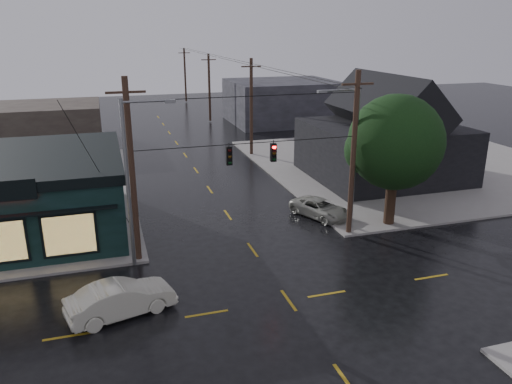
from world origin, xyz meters
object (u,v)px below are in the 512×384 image
object	(u,v)px
corner_tree	(396,143)
suv_silver	(320,208)
sedan_cream	(121,299)
utility_pole_ne	(348,234)
utility_pole_nw	(139,261)

from	to	relation	value
corner_tree	suv_silver	distance (m)	6.76
sedan_cream	suv_silver	world-z (taller)	sedan_cream
corner_tree	utility_pole_ne	bearing A→B (deg)	-169.72
utility_pole_ne	suv_silver	bearing A→B (deg)	98.63
corner_tree	utility_pole_nw	xyz separation A→B (m)	(-16.23, -0.59, -5.56)
corner_tree	sedan_cream	world-z (taller)	corner_tree
utility_pole_ne	sedan_cream	world-z (taller)	utility_pole_ne
utility_pole_nw	suv_silver	xyz separation A→B (m)	(12.50, 3.29, 0.62)
utility_pole_nw	utility_pole_ne	xyz separation A→B (m)	(13.00, 0.00, 0.00)
utility_pole_nw	utility_pole_ne	world-z (taller)	same
sedan_cream	utility_pole_ne	bearing A→B (deg)	-84.68
corner_tree	sedan_cream	bearing A→B (deg)	-160.97
sedan_cream	corner_tree	bearing A→B (deg)	-86.57
suv_silver	utility_pole_ne	bearing A→B (deg)	-105.17
utility_pole_nw	sedan_cream	size ratio (longest dim) A/B	2.10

